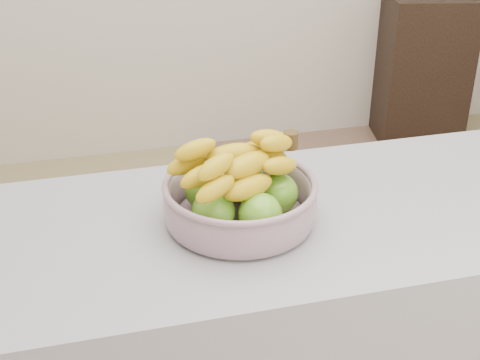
# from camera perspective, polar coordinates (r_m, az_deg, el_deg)

# --- Properties ---
(counter) EXTENTS (2.00, 0.60, 0.90)m
(counter) POSITION_cam_1_polar(r_m,az_deg,el_deg) (1.81, 10.28, -14.30)
(counter) COLOR gray
(counter) RESTS_ON ground
(cabinet) EXTENTS (0.53, 0.45, 0.83)m
(cabinet) POSITION_cam_1_polar(r_m,az_deg,el_deg) (3.96, 15.34, 9.08)
(cabinet) COLOR black
(cabinet) RESTS_ON ground
(fruit_bowl) EXTENTS (0.33, 0.33, 0.18)m
(fruit_bowl) POSITION_cam_1_polar(r_m,az_deg,el_deg) (1.41, -0.02, -1.42)
(fruit_bowl) COLOR #A5B5C6
(fruit_bowl) RESTS_ON counter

